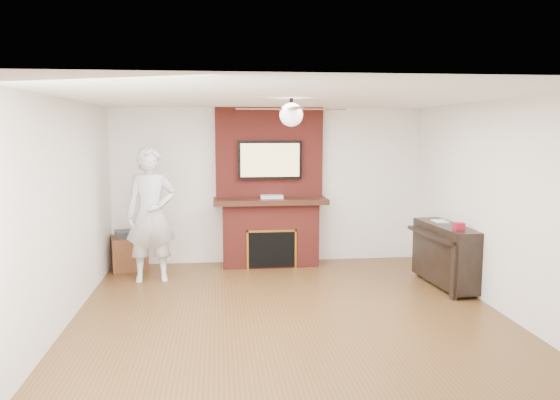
{
  "coord_description": "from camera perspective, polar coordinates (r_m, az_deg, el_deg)",
  "views": [
    {
      "loc": [
        -0.81,
        -6.01,
        2.17
      ],
      "look_at": [
        -0.02,
        0.9,
        1.26
      ],
      "focal_mm": 35.0,
      "sensor_mm": 36.0,
      "label": 1
    }
  ],
  "objects": [
    {
      "name": "candle_blue",
      "position": [
        8.69,
        0.66,
        -6.71
      ],
      "size": [
        0.06,
        0.06,
        0.08
      ],
      "primitive_type": "cylinder",
      "color": "#2C4B85",
      "rests_on": "ground"
    },
    {
      "name": "candle_cream",
      "position": [
        8.69,
        -0.57,
        -6.64
      ],
      "size": [
        0.09,
        0.09,
        0.1
      ],
      "primitive_type": "cylinder",
      "color": "beige",
      "rests_on": "ground"
    },
    {
      "name": "candle_green",
      "position": [
        8.66,
        -1.24,
        -6.68
      ],
      "size": [
        0.07,
        0.07,
        0.1
      ],
      "primitive_type": "cylinder",
      "color": "#3F6E2C",
      "rests_on": "ground"
    },
    {
      "name": "ceiling_fan",
      "position": [
        6.07,
        1.18,
        9.01
      ],
      "size": [
        1.21,
        1.21,
        0.31
      ],
      "color": "black",
      "rests_on": "room_shell"
    },
    {
      "name": "tv",
      "position": [
        8.57,
        -1.06,
        4.2
      ],
      "size": [
        1.0,
        0.08,
        0.6
      ],
      "color": "black",
      "rests_on": "fireplace"
    },
    {
      "name": "candle_orange",
      "position": [
        8.67,
        -1.6,
        -6.58
      ],
      "size": [
        0.07,
        0.07,
        0.13
      ],
      "primitive_type": "cylinder",
      "color": "#CF4B18",
      "rests_on": "ground"
    },
    {
      "name": "fireplace",
      "position": [
        8.68,
        -1.08,
        -0.3
      ],
      "size": [
        1.78,
        0.64,
        2.5
      ],
      "color": "maroon",
      "rests_on": "ground"
    },
    {
      "name": "side_table",
      "position": [
        8.81,
        -15.48,
        -5.18
      ],
      "size": [
        0.64,
        0.64,
        0.61
      ],
      "rotation": [
        0.0,
        0.0,
        0.25
      ],
      "color": "#5C321A",
      "rests_on": "ground"
    },
    {
      "name": "cable_box",
      "position": [
        8.57,
        -0.87,
        0.35
      ],
      "size": [
        0.36,
        0.21,
        0.05
      ],
      "primitive_type": "cube",
      "rotation": [
        0.0,
        0.0,
        -0.04
      ],
      "color": "silver",
      "rests_on": "fireplace"
    },
    {
      "name": "room_shell",
      "position": [
        6.14,
        1.16,
        -1.14
      ],
      "size": [
        5.36,
        5.86,
        2.86
      ],
      "color": "#513318",
      "rests_on": "ground"
    },
    {
      "name": "person",
      "position": [
        7.92,
        -13.32,
        -1.53
      ],
      "size": [
        0.74,
        0.53,
        1.91
      ],
      "primitive_type": "imported",
      "rotation": [
        0.0,
        0.0,
        0.09
      ],
      "color": "silver",
      "rests_on": "ground"
    },
    {
      "name": "piano",
      "position": [
        7.87,
        16.94,
        -5.37
      ],
      "size": [
        0.59,
        1.35,
        0.95
      ],
      "rotation": [
        0.0,
        0.0,
        0.09
      ],
      "color": "black",
      "rests_on": "ground"
    }
  ]
}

